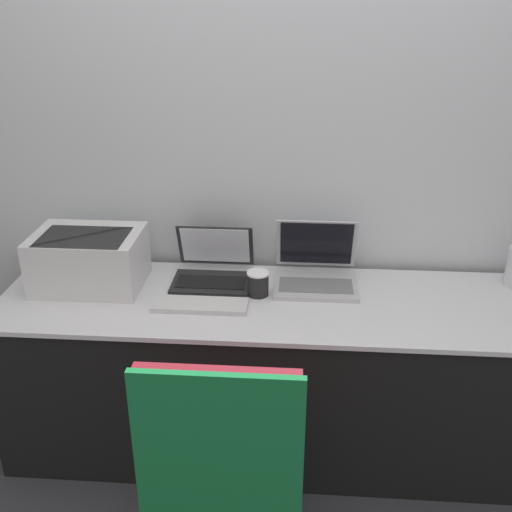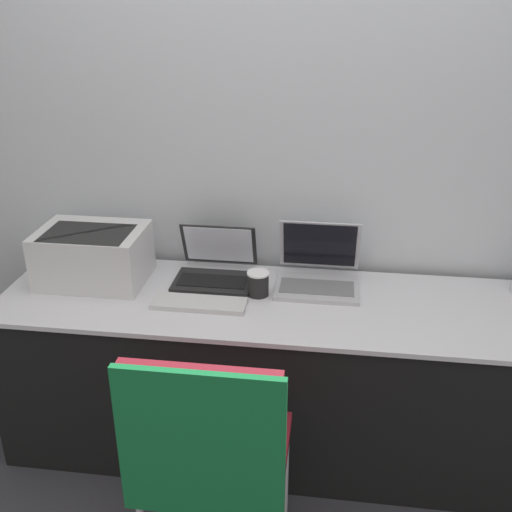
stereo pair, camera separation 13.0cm
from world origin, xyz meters
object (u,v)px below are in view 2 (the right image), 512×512
(external_keyboard, at_px, (199,303))
(printer, at_px, (93,254))
(coffee_cup, at_px, (258,283))
(laptop_right, at_px, (318,272))
(chair, at_px, (209,449))
(laptop_left, at_px, (215,268))

(external_keyboard, bearing_deg, printer, 161.70)
(coffee_cup, bearing_deg, laptop_right, 29.21)
(laptop_right, relative_size, chair, 0.37)
(laptop_right, height_order, external_keyboard, laptop_right)
(external_keyboard, distance_m, chair, 0.68)
(laptop_left, bearing_deg, printer, -170.32)
(printer, xyz_separation_m, laptop_right, (0.96, 0.10, -0.07))
(external_keyboard, relative_size, coffee_cup, 3.67)
(laptop_right, height_order, coffee_cup, laptop_right)
(printer, bearing_deg, coffee_cup, -3.09)
(laptop_left, distance_m, chair, 0.93)
(printer, distance_m, coffee_cup, 0.72)
(coffee_cup, relative_size, chair, 0.11)
(laptop_right, bearing_deg, printer, -174.31)
(coffee_cup, bearing_deg, printer, 176.91)
(laptop_right, bearing_deg, coffee_cup, -150.79)
(laptop_left, relative_size, laptop_right, 0.95)
(external_keyboard, xyz_separation_m, coffee_cup, (0.22, 0.13, 0.04))
(laptop_left, bearing_deg, chair, -80.33)
(laptop_right, bearing_deg, laptop_left, -178.98)
(printer, distance_m, laptop_right, 0.96)
(printer, height_order, laptop_right, laptop_right)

